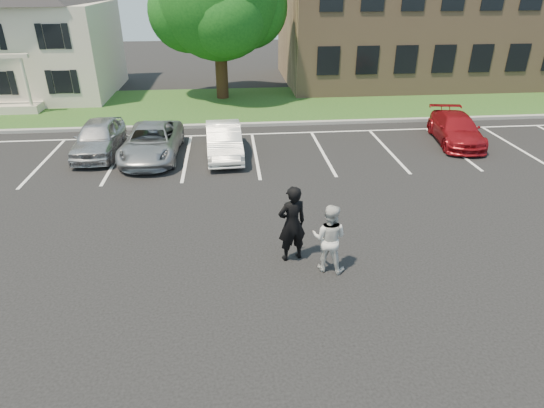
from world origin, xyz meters
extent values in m
plane|color=black|center=(0.00, 0.00, 0.00)|extent=(90.00, 90.00, 0.00)
cube|color=gray|center=(0.00, 12.00, 0.07)|extent=(40.00, 0.30, 0.15)
cube|color=#144916|center=(0.00, 16.00, 0.04)|extent=(44.00, 8.00, 0.08)
cube|color=silver|center=(-8.40, 8.00, 0.01)|extent=(0.12, 5.20, 0.01)
cube|color=silver|center=(-5.60, 8.00, 0.01)|extent=(0.12, 5.20, 0.01)
cube|color=silver|center=(-2.80, 8.00, 0.01)|extent=(0.12, 5.20, 0.01)
cube|color=silver|center=(0.00, 8.00, 0.01)|extent=(0.12, 5.20, 0.01)
cube|color=silver|center=(2.80, 8.00, 0.01)|extent=(0.12, 5.20, 0.01)
cube|color=silver|center=(5.60, 8.00, 0.01)|extent=(0.12, 5.20, 0.01)
cube|color=silver|center=(8.40, 8.00, 0.01)|extent=(0.12, 5.20, 0.01)
cube|color=silver|center=(11.20, 8.00, 0.01)|extent=(0.12, 5.20, 0.01)
cube|color=silver|center=(1.40, 10.70, 0.01)|extent=(34.00, 0.12, 0.01)
cube|color=beige|center=(-13.00, 20.00, 2.60)|extent=(10.00, 8.00, 5.20)
cube|color=beige|center=(-13.00, 15.70, 0.25)|extent=(4.00, 1.60, 0.50)
cylinder|color=beige|center=(-11.30, 15.10, 1.35)|extent=(0.18, 0.18, 2.70)
cube|color=black|center=(-13.00, 15.98, 1.50)|extent=(0.90, 0.06, 1.20)
cube|color=black|center=(-12.35, 15.98, 1.50)|extent=(0.32, 0.05, 1.25)
cube|color=#957355|center=(14.00, 22.00, 4.00)|extent=(22.00, 10.00, 8.00)
cube|color=black|center=(4.80, 16.97, 2.20)|extent=(1.30, 0.06, 1.60)
cube|color=black|center=(7.10, 16.97, 2.20)|extent=(1.30, 0.06, 1.60)
cube|color=black|center=(9.40, 16.97, 2.20)|extent=(1.30, 0.06, 1.60)
cube|color=black|center=(11.70, 16.97, 2.20)|extent=(1.30, 0.06, 1.60)
cube|color=black|center=(14.00, 16.97, 2.20)|extent=(1.30, 0.06, 1.60)
cube|color=black|center=(16.30, 16.97, 2.20)|extent=(1.30, 0.06, 1.60)
cylinder|color=black|center=(-1.34, 17.59, 1.60)|extent=(0.70, 0.70, 3.20)
sphere|color=#104813|center=(0.26, 18.29, 5.00)|extent=(4.60, 4.60, 4.60)
sphere|color=#104813|center=(-3.04, 17.99, 4.80)|extent=(4.40, 4.40, 4.40)
sphere|color=#104813|center=(-0.94, 16.09, 4.60)|extent=(4.00, 4.00, 4.00)
imported|color=black|center=(0.44, 0.29, 1.03)|extent=(0.86, 0.68, 2.06)
imported|color=silver|center=(1.27, -0.26, 0.89)|extent=(1.06, 0.96, 1.78)
imported|color=#B3B3B8|center=(-6.35, 8.76, 0.69)|extent=(1.65, 4.08, 1.39)
imported|color=#9B9CA1|center=(-4.15, 8.16, 0.64)|extent=(2.27, 4.66, 1.28)
imported|color=white|center=(-1.27, 8.01, 0.65)|extent=(1.55, 3.98, 1.29)
imported|color=maroon|center=(8.81, 8.70, 0.61)|extent=(2.35, 4.42, 1.22)
camera|label=1|loc=(-1.02, -9.56, 6.62)|focal=30.00mm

